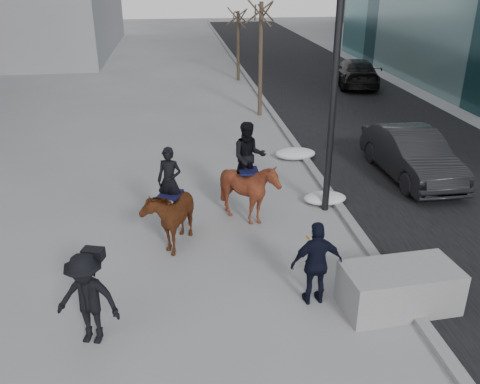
{
  "coord_description": "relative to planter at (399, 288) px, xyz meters",
  "views": [
    {
      "loc": [
        -1.32,
        -9.07,
        6.11
      ],
      "look_at": [
        0.0,
        1.2,
        1.5
      ],
      "focal_mm": 38.0,
      "sensor_mm": 36.0,
      "label": 1
    }
  ],
  "objects": [
    {
      "name": "ground",
      "position": [
        -2.77,
        1.35,
        -0.44
      ],
      "size": [
        120.0,
        120.0,
        0.0
      ],
      "primitive_type": "plane",
      "color": "gray",
      "rests_on": "ground"
    },
    {
      "name": "road",
      "position": [
        4.23,
        11.35,
        -0.43
      ],
      "size": [
        8.0,
        90.0,
        0.01
      ],
      "primitive_type": "cube",
      "color": "black",
      "rests_on": "ground"
    },
    {
      "name": "curb",
      "position": [
        0.23,
        11.35,
        -0.38
      ],
      "size": [
        0.25,
        90.0,
        0.12
      ],
      "primitive_type": "cube",
      "color": "gray",
      "rests_on": "ground"
    },
    {
      "name": "planter",
      "position": [
        0.0,
        0.0,
        0.0
      ],
      "size": [
        2.27,
        1.27,
        0.88
      ],
      "primitive_type": "cube",
      "rotation": [
        0.0,
        0.0,
        0.08
      ],
      "color": "gray",
      "rests_on": "ground"
    },
    {
      "name": "car_near",
      "position": [
        3.11,
        6.38,
        0.32
      ],
      "size": [
        1.71,
        4.63,
        1.51
      ],
      "primitive_type": "imported",
      "rotation": [
        0.0,
        0.0,
        0.02
      ],
      "color": "black",
      "rests_on": "ground"
    },
    {
      "name": "car_far",
      "position": [
        5.89,
        19.68,
        0.3
      ],
      "size": [
        2.85,
        5.36,
        1.48
      ],
      "primitive_type": "imported",
      "rotation": [
        0.0,
        0.0,
        2.98
      ],
      "color": "black",
      "rests_on": "ground"
    },
    {
      "name": "tree_near",
      "position": [
        -0.37,
        14.25,
        2.22
      ],
      "size": [
        1.2,
        1.2,
        5.32
      ],
      "primitive_type": null,
      "color": "#3D2F24",
      "rests_on": "ground"
    },
    {
      "name": "tree_far",
      "position": [
        -0.37,
        22.01,
        1.7
      ],
      "size": [
        1.2,
        1.2,
        4.27
      ],
      "primitive_type": null,
      "color": "#392E21",
      "rests_on": "ground"
    },
    {
      "name": "mounted_left",
      "position": [
        -4.33,
        3.15,
        0.44
      ],
      "size": [
        1.42,
        2.0,
        2.36
      ],
      "color": "#4F1F0F",
      "rests_on": "ground"
    },
    {
      "name": "mounted_right",
      "position": [
        -2.34,
        4.04,
        0.62
      ],
      "size": [
        1.41,
        1.58,
        2.63
      ],
      "color": "#491A0E",
      "rests_on": "ground"
    },
    {
      "name": "feeder",
      "position": [
        -1.56,
        0.38,
        0.44
      ],
      "size": [
        1.05,
        0.88,
        1.75
      ],
      "color": "black",
      "rests_on": "ground"
    },
    {
      "name": "camera_crew",
      "position": [
        -5.78,
        -0.23,
        0.45
      ],
      "size": [
        1.27,
        0.94,
        1.75
      ],
      "color": "black",
      "rests_on": "ground"
    },
    {
      "name": "lamppost",
      "position": [
        -0.17,
        4.7,
        4.56
      ],
      "size": [
        0.25,
        2.95,
        9.09
      ],
      "color": "black",
      "rests_on": "ground"
    },
    {
      "name": "snow_piles",
      "position": [
        -0.07,
        5.32,
        -0.28
      ],
      "size": [
        1.4,
        9.25,
        0.36
      ],
      "color": "silver",
      "rests_on": "ground"
    }
  ]
}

